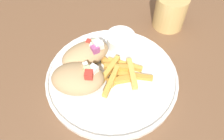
{
  "coord_description": "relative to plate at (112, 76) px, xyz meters",
  "views": [
    {
      "loc": [
        -0.07,
        -0.31,
        1.12
      ],
      "look_at": [
        -0.03,
        -0.02,
        0.74
      ],
      "focal_mm": 35.0,
      "sensor_mm": 36.0,
      "label": 1
    }
  ],
  "objects": [
    {
      "name": "fries_pile",
      "position": [
        0.02,
        -0.0,
        0.01
      ],
      "size": [
        0.12,
        0.12,
        0.02
      ],
      "color": "gold",
      "rests_on": "plate"
    },
    {
      "name": "water_glass",
      "position": [
        0.19,
        0.16,
        0.03
      ],
      "size": [
        0.09,
        0.09,
        0.09
      ],
      "color": "tan",
      "rests_on": "table"
    },
    {
      "name": "table",
      "position": [
        0.03,
        0.02,
        -0.07
      ],
      "size": [
        1.32,
        1.32,
        0.7
      ],
      "color": "brown",
      "rests_on": "ground_plane"
    },
    {
      "name": "plate",
      "position": [
        0.0,
        0.0,
        0.0
      ],
      "size": [
        0.3,
        0.3,
        0.02
      ],
      "color": "white",
      "rests_on": "table"
    },
    {
      "name": "sauce_ramekin",
      "position": [
        0.04,
        0.09,
        0.02
      ],
      "size": [
        0.07,
        0.07,
        0.04
      ],
      "color": "white",
      "rests_on": "plate"
    },
    {
      "name": "pita_sandwich_near",
      "position": [
        -0.08,
        -0.01,
        0.03
      ],
      "size": [
        0.13,
        0.1,
        0.06
      ],
      "rotation": [
        0.0,
        0.0,
        -0.21
      ],
      "color": "tan",
      "rests_on": "plate"
    },
    {
      "name": "pita_sandwich_far",
      "position": [
        -0.05,
        0.05,
        0.03
      ],
      "size": [
        0.13,
        0.1,
        0.06
      ],
      "rotation": [
        0.0,
        0.0,
        0.37
      ],
      "color": "tan",
      "rests_on": "plate"
    }
  ]
}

